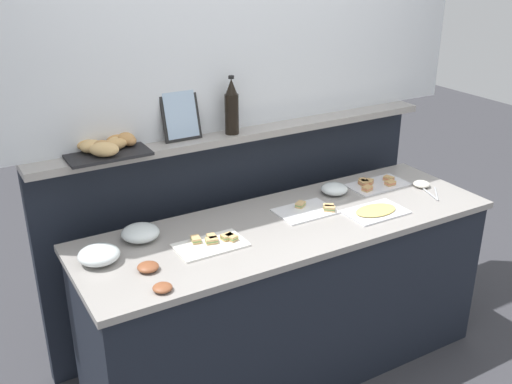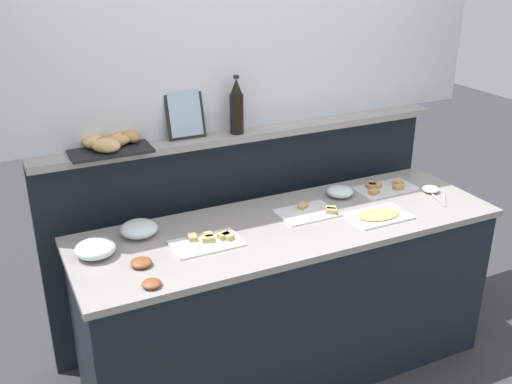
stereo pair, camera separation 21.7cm
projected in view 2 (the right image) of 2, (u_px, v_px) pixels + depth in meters
ground_plane at (243, 312)px, 3.91m from camera, size 12.00×12.00×0.00m
buffet_counter at (288, 298)px, 3.23m from camera, size 2.23×0.72×0.91m
back_ledge_unit at (247, 224)px, 3.59m from camera, size 2.39×0.22×1.28m
upper_wall_panel at (243, 4)px, 3.11m from camera, size 2.99×0.08×1.32m
sandwich_platter_side at (208, 241)px, 2.84m from camera, size 0.34×0.20×0.04m
sandwich_platter_rear at (310, 212)px, 3.15m from camera, size 0.31×0.22×0.04m
sandwich_platter_front at (384, 188)px, 3.45m from camera, size 0.36×0.20×0.04m
cold_cuts_platter at (379, 215)px, 3.11m from camera, size 0.32×0.21×0.02m
glass_bowl_large at (340, 192)px, 3.36m from camera, size 0.15×0.15×0.06m
glass_bowl_medium at (139, 229)px, 2.91m from camera, size 0.19×0.19×0.07m
glass_bowl_small at (95, 249)px, 2.72m from camera, size 0.19×0.19×0.08m
condiment_bowl_cream at (152, 283)px, 2.49m from camera, size 0.08×0.08×0.03m
condiment_bowl_dark at (431, 189)px, 3.42m from camera, size 0.10×0.10×0.03m
condiment_bowl_teal at (141, 263)px, 2.65m from camera, size 0.10×0.10×0.03m
serving_tongs at (441, 200)px, 3.31m from camera, size 0.13×0.18×0.01m
wine_bottle_dark at (237, 108)px, 3.18m from camera, size 0.08×0.08×0.32m
bread_basket at (111, 142)px, 2.97m from camera, size 0.40×0.30×0.08m
framed_picture at (185, 113)px, 3.11m from camera, size 0.20×0.08×0.27m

